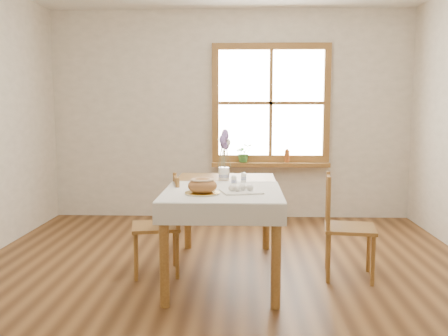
# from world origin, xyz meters

# --- Properties ---
(ground) EXTENTS (5.00, 5.00, 0.00)m
(ground) POSITION_xyz_m (0.00, 0.00, 0.00)
(ground) COLOR brown
(ground) RESTS_ON ground
(room_walls) EXTENTS (4.60, 5.10, 2.65)m
(room_walls) POSITION_xyz_m (0.00, 0.00, 1.71)
(room_walls) COLOR #EEE3CE
(room_walls) RESTS_ON ground
(window) EXTENTS (1.46, 0.08, 1.46)m
(window) POSITION_xyz_m (0.50, 2.47, 1.45)
(window) COLOR olive
(window) RESTS_ON ground
(window_sill) EXTENTS (1.46, 0.20, 0.05)m
(window_sill) POSITION_xyz_m (0.50, 2.40, 0.69)
(window_sill) COLOR olive
(window_sill) RESTS_ON ground
(dining_table) EXTENTS (0.90, 1.60, 0.75)m
(dining_table) POSITION_xyz_m (0.00, 0.30, 0.66)
(dining_table) COLOR olive
(dining_table) RESTS_ON ground
(table_linen) EXTENTS (0.91, 0.99, 0.01)m
(table_linen) POSITION_xyz_m (0.00, -0.00, 0.76)
(table_linen) COLOR silver
(table_linen) RESTS_ON dining_table
(chair_left) EXTENTS (0.48, 0.46, 0.84)m
(chair_left) POSITION_xyz_m (-0.57, 0.27, 0.42)
(chair_left) COLOR olive
(chair_left) RESTS_ON ground
(chair_right) EXTENTS (0.47, 0.46, 0.86)m
(chair_right) POSITION_xyz_m (1.04, 0.23, 0.43)
(chair_right) COLOR olive
(chair_right) RESTS_ON ground
(bread_plate) EXTENTS (0.26, 0.26, 0.01)m
(bread_plate) POSITION_xyz_m (-0.14, -0.16, 0.77)
(bread_plate) COLOR white
(bread_plate) RESTS_ON table_linen
(bread_loaf) EXTENTS (0.22, 0.22, 0.12)m
(bread_loaf) POSITION_xyz_m (-0.14, -0.16, 0.83)
(bread_loaf) COLOR #AB723C
(bread_loaf) RESTS_ON bread_plate
(egg_napkin) EXTENTS (0.34, 0.31, 0.01)m
(egg_napkin) POSITION_xyz_m (0.15, -0.07, 0.77)
(egg_napkin) COLOR silver
(egg_napkin) RESTS_ON table_linen
(eggs) EXTENTS (0.27, 0.25, 0.05)m
(eggs) POSITION_xyz_m (0.15, -0.07, 0.80)
(eggs) COLOR silver
(eggs) RESTS_ON egg_napkin
(salt_shaker) EXTENTS (0.06, 0.06, 0.09)m
(salt_shaker) POSITION_xyz_m (0.08, 0.26, 0.80)
(salt_shaker) COLOR white
(salt_shaker) RESTS_ON table_linen
(pepper_shaker) EXTENTS (0.06, 0.06, 0.09)m
(pepper_shaker) POSITION_xyz_m (0.16, 0.41, 0.81)
(pepper_shaker) COLOR white
(pepper_shaker) RESTS_ON table_linen
(flower_vase) EXTENTS (0.12, 0.12, 0.11)m
(flower_vase) POSITION_xyz_m (-0.01, 0.61, 0.80)
(flower_vase) COLOR white
(flower_vase) RESTS_ON dining_table
(lavender_bouquet) EXTENTS (0.17, 0.17, 0.32)m
(lavender_bouquet) POSITION_xyz_m (-0.01, 0.61, 1.02)
(lavender_bouquet) COLOR #6C5190
(lavender_bouquet) RESTS_ON flower_vase
(potted_plant) EXTENTS (0.26, 0.27, 0.18)m
(potted_plant) POSITION_xyz_m (0.17, 2.40, 0.80)
(potted_plant) COLOR #397830
(potted_plant) RESTS_ON window_sill
(amber_bottle) EXTENTS (0.08, 0.08, 0.17)m
(amber_bottle) POSITION_xyz_m (0.71, 2.40, 0.80)
(amber_bottle) COLOR #A34F1E
(amber_bottle) RESTS_ON window_sill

